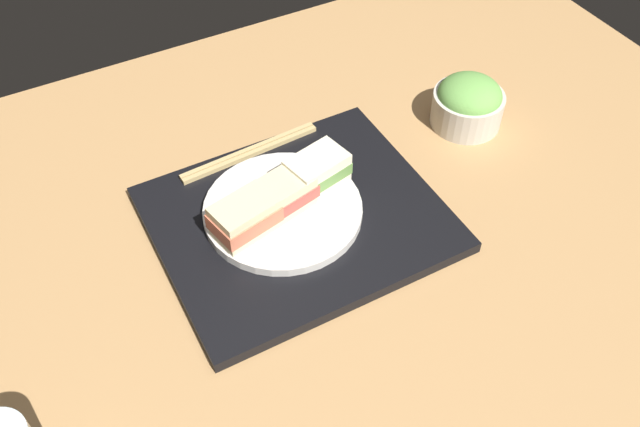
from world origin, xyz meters
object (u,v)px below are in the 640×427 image
Objects in this scene: chopsticks_pair at (250,152)px; sandwich_middle at (282,195)px; sandwich_far at (245,217)px; salad_bowl at (468,103)px; sandwich_near at (317,172)px; sandwich_plate at (283,210)px.

sandwich_middle is at bearing 85.65° from chopsticks_pair.
salad_bowl reaches higher than sandwich_far.
chopsticks_pair is at bearing -12.73° from salad_bowl.
salad_bowl is at bearing -170.65° from sandwich_far.
sandwich_far is 0.85× the size of salad_bowl.
sandwich_middle is 13.05cm from chopsticks_pair.
sandwich_middle is 34.30cm from salad_bowl.
sandwich_middle is 0.44× the size of chopsticks_pair.
sandwich_near is 0.99× the size of sandwich_far.
salad_bowl is 0.50× the size of chopsticks_pair.
sandwich_far is at bearing 13.03° from sandwich_plate.
sandwich_plate is 2.90cm from sandwich_middle.
sandwich_plate is at bearing 85.65° from chopsticks_pair.
sandwich_near reaches higher than sandwich_far.
salad_bowl is (-39.75, -6.55, -1.55)cm from sandwich_far.
sandwich_far reaches higher than sandwich_plate.
sandwich_middle reaches higher than chopsticks_pair.
sandwich_plate reaches higher than chopsticks_pair.
sandwich_far is at bearing 9.35° from salad_bowl.
sandwich_middle is 0.87× the size of salad_bowl.
salad_bowl is (-33.88, -5.19, -1.45)cm from sandwich_middle.
chopsticks_pair is at bearing -94.35° from sandwich_plate.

